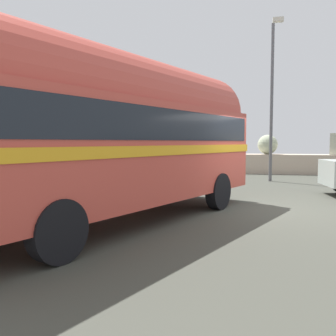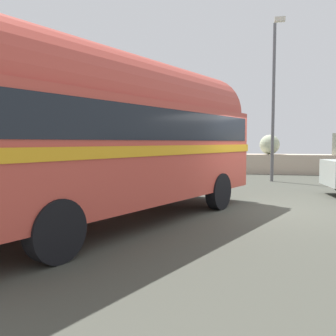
% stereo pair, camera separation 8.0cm
% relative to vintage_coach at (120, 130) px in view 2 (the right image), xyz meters
% --- Properties ---
extents(ground, '(32.00, 26.00, 0.02)m').
position_rel_vintage_coach_xyz_m(ground, '(3.33, 2.18, -2.04)').
color(ground, '#42443B').
extents(breakwater, '(31.36, 1.80, 2.39)m').
position_rel_vintage_coach_xyz_m(breakwater, '(3.47, 13.98, -1.36)').
color(breakwater, '#BFAC96').
rests_on(breakwater, ground).
extents(vintage_coach, '(5.46, 8.85, 3.70)m').
position_rel_vintage_coach_xyz_m(vintage_coach, '(0.00, 0.00, 0.00)').
color(vintage_coach, black).
rests_on(vintage_coach, ground).
extents(lamp_post, '(0.44, 0.96, 7.03)m').
position_rel_vintage_coach_xyz_m(lamp_post, '(3.79, 9.36, 1.88)').
color(lamp_post, '#5B5B60').
rests_on(lamp_post, ground).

